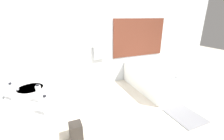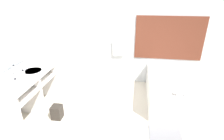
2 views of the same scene
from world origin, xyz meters
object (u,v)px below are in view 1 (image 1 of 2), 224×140
at_px(bathtub, 154,77).
at_px(waste_bin, 76,131).
at_px(water_bottle_3, 39,94).
at_px(water_bottle_2, 46,106).
at_px(water_bottle_1, 12,92).

distance_m(bathtub, waste_bin, 2.53).
bearing_deg(waste_bin, water_bottle_3, -155.10).
relative_size(water_bottle_2, water_bottle_3, 0.99).
bearing_deg(water_bottle_2, water_bottle_1, 127.60).
height_order(water_bottle_2, water_bottle_3, water_bottle_3).
distance_m(water_bottle_1, water_bottle_3, 0.37).
distance_m(water_bottle_3, waste_bin, 0.98).
bearing_deg(water_bottle_2, bathtub, 29.37).
bearing_deg(bathtub, waste_bin, -156.81).
xyz_separation_m(water_bottle_2, water_bottle_3, (-0.08, 0.31, 0.00)).
bearing_deg(water_bottle_1, water_bottle_2, -52.40).
xyz_separation_m(water_bottle_1, waste_bin, (0.72, -0.00, -0.86)).
xyz_separation_m(water_bottle_1, water_bottle_2, (0.39, -0.50, 0.00)).
xyz_separation_m(water_bottle_1, water_bottle_3, (0.31, -0.19, 0.00)).
height_order(bathtub, water_bottle_2, water_bottle_2).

